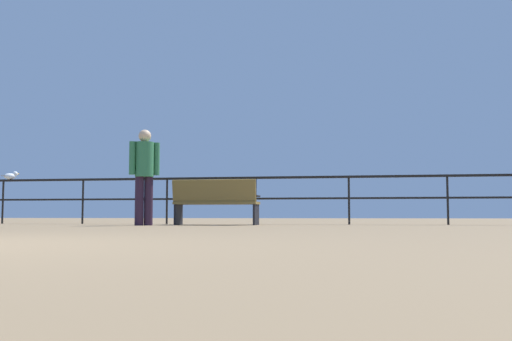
{
  "coord_description": "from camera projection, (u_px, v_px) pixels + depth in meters",
  "views": [
    {
      "loc": [
        3.01,
        -3.09,
        0.2
      ],
      "look_at": [
        1.06,
        8.36,
        1.09
      ],
      "focal_mm": 40.52,
      "sensor_mm": 36.0,
      "label": 1
    }
  ],
  "objects": [
    {
      "name": "seagull_on_rail",
      "position": [
        11.0,
        176.0,
        13.11
      ],
      "size": [
        0.29,
        0.35,
        0.19
      ],
      "color": "white",
      "rests_on": "pier_railing"
    },
    {
      "name": "person_by_bench",
      "position": [
        144.0,
        170.0,
        10.84
      ],
      "size": [
        0.5,
        0.38,
        1.8
      ],
      "color": "#2A192A",
      "rests_on": "ground_plane"
    },
    {
      "name": "pier_railing",
      "position": [
        211.0,
        189.0,
        12.29
      ],
      "size": [
        21.37,
        0.05,
        1.0
      ],
      "color": "black",
      "rests_on": "ground_plane"
    },
    {
      "name": "bench_near_left",
      "position": [
        216.0,
        200.0,
        11.3
      ],
      "size": [
        1.68,
        0.7,
        0.88
      ],
      "color": "brown",
      "rests_on": "ground_plane"
    }
  ]
}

